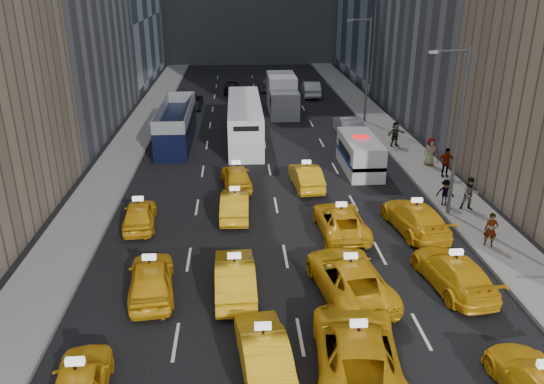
# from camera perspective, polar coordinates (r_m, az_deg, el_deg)

# --- Properties ---
(ground) EXTENTS (160.00, 160.00, 0.00)m
(ground) POSITION_cam_1_polar(r_m,az_deg,el_deg) (18.48, 3.82, -19.01)
(ground) COLOR black
(ground) RESTS_ON ground
(sidewalk_west) EXTENTS (3.00, 90.00, 0.15)m
(sidewalk_west) POSITION_cam_1_polar(r_m,az_deg,el_deg) (41.46, -15.42, 4.42)
(sidewalk_west) COLOR gray
(sidewalk_west) RESTS_ON ground
(sidewalk_east) EXTENTS (3.00, 90.00, 0.15)m
(sidewalk_east) POSITION_cam_1_polar(r_m,az_deg,el_deg) (42.51, 13.61, 5.03)
(sidewalk_east) COLOR gray
(sidewalk_east) RESTS_ON ground
(curb_west) EXTENTS (0.15, 90.00, 0.18)m
(curb_west) POSITION_cam_1_polar(r_m,az_deg,el_deg) (41.19, -13.44, 4.52)
(curb_west) COLOR slate
(curb_west) RESTS_ON ground
(curb_east) EXTENTS (0.15, 90.00, 0.18)m
(curb_east) POSITION_cam_1_polar(r_m,az_deg,el_deg) (42.09, 11.72, 5.05)
(curb_east) COLOR slate
(curb_east) RESTS_ON ground
(streetlight_near) EXTENTS (2.15, 0.22, 9.00)m
(streetlight_near) POSITION_cam_1_polar(r_m,az_deg,el_deg) (29.03, 19.27, 6.50)
(streetlight_near) COLOR #595B60
(streetlight_near) RESTS_ON ground
(streetlight_far) EXTENTS (2.15, 0.22, 9.00)m
(streetlight_far) POSITION_cam_1_polar(r_m,az_deg,el_deg) (47.68, 10.15, 13.11)
(streetlight_far) COLOR #595B60
(streetlight_far) RESTS_ON ground
(taxi_5) EXTENTS (1.97, 4.47, 1.43)m
(taxi_5) POSITION_cam_1_polar(r_m,az_deg,el_deg) (18.28, -0.96, -16.57)
(taxi_5) COLOR #EFAC14
(taxi_5) RESTS_ON ground
(taxi_6) EXTENTS (3.34, 6.16, 1.64)m
(taxi_6) POSITION_cam_1_polar(r_m,az_deg,el_deg) (18.31, 9.11, -16.40)
(taxi_6) COLOR #EFAC14
(taxi_6) RESTS_ON ground
(taxi_8) EXTENTS (2.27, 4.61, 1.51)m
(taxi_8) POSITION_cam_1_polar(r_m,az_deg,el_deg) (22.40, -12.86, -9.03)
(taxi_8) COLOR #EFAC14
(taxi_8) RESTS_ON ground
(taxi_9) EXTENTS (1.74, 4.64, 1.51)m
(taxi_9) POSITION_cam_1_polar(r_m,az_deg,el_deg) (22.01, -4.01, -9.07)
(taxi_9) COLOR #EFAC14
(taxi_9) RESTS_ON ground
(taxi_10) EXTENTS (3.30, 5.86, 1.54)m
(taxi_10) POSITION_cam_1_polar(r_m,az_deg,el_deg) (22.12, 8.32, -9.05)
(taxi_10) COLOR #EFAC14
(taxi_10) RESTS_ON ground
(taxi_11) EXTENTS (2.59, 5.13, 1.43)m
(taxi_11) POSITION_cam_1_polar(r_m,az_deg,el_deg) (23.62, 18.93, -8.12)
(taxi_11) COLOR #EFAC14
(taxi_11) RESTS_ON ground
(taxi_12) EXTENTS (1.92, 4.10, 1.36)m
(taxi_12) POSITION_cam_1_polar(r_m,az_deg,el_deg) (28.40, -14.07, -2.37)
(taxi_12) COLOR #EFAC14
(taxi_12) RESTS_ON ground
(taxi_13) EXTENTS (1.62, 4.32, 1.41)m
(taxi_13) POSITION_cam_1_polar(r_m,az_deg,el_deg) (28.78, -3.99, -1.32)
(taxi_13) COLOR #EFAC14
(taxi_13) RESTS_ON ground
(taxi_14) EXTENTS (2.41, 4.96, 1.36)m
(taxi_14) POSITION_cam_1_polar(r_m,az_deg,el_deg) (27.10, 7.39, -3.06)
(taxi_14) COLOR #EFAC14
(taxi_14) RESTS_ON ground
(taxi_15) EXTENTS (2.72, 5.37, 1.49)m
(taxi_15) POSITION_cam_1_polar(r_m,az_deg,el_deg) (28.02, 15.13, -2.66)
(taxi_15) COLOR #EFAC14
(taxi_15) RESTS_ON ground
(taxi_16) EXTENTS (2.13, 4.33, 1.42)m
(taxi_16) POSITION_cam_1_polar(r_m,az_deg,el_deg) (32.75, -3.85, 1.67)
(taxi_16) COLOR #EFAC14
(taxi_16) RESTS_ON ground
(taxi_17) EXTENTS (1.86, 4.48, 1.44)m
(taxi_17) POSITION_cam_1_polar(r_m,az_deg,el_deg) (32.75, 3.68, 1.69)
(taxi_17) COLOR #EFAC14
(taxi_17) RESTS_ON ground
(nypd_van) EXTENTS (2.23, 5.65, 2.42)m
(nypd_van) POSITION_cam_1_polar(r_m,az_deg,el_deg) (36.06, 9.43, 4.01)
(nypd_van) COLOR silver
(nypd_van) RESTS_ON ground
(double_decker) EXTENTS (2.45, 10.23, 2.97)m
(double_decker) POSITION_cam_1_polar(r_m,az_deg,el_deg) (42.23, -10.26, 7.16)
(double_decker) COLOR black
(double_decker) RESTS_ON ground
(city_bus) EXTENTS (4.02, 12.29, 3.12)m
(city_bus) POSITION_cam_1_polar(r_m,az_deg,el_deg) (42.33, -2.96, 7.63)
(city_bus) COLOR white
(city_bus) RESTS_ON ground
(box_truck) EXTENTS (3.12, 7.72, 3.45)m
(box_truck) POSITION_cam_1_polar(r_m,az_deg,el_deg) (51.29, 1.11, 10.41)
(box_truck) COLOR white
(box_truck) RESTS_ON ground
(misc_car_0) EXTENTS (1.76, 5.04, 1.66)m
(misc_car_0) POSITION_cam_1_polar(r_m,az_deg,el_deg) (43.89, 8.24, 6.99)
(misc_car_0) COLOR #A5A8AD
(misc_car_0) RESTS_ON ground
(misc_car_1) EXTENTS (2.35, 5.01, 1.39)m
(misc_car_1) POSITION_cam_1_polar(r_m,az_deg,el_deg) (54.00, -8.77, 9.66)
(misc_car_1) COLOR black
(misc_car_1) RESTS_ON ground
(misc_car_2) EXTENTS (2.05, 4.67, 1.34)m
(misc_car_2) POSITION_cam_1_polar(r_m,az_deg,el_deg) (62.16, -0.39, 11.52)
(misc_car_2) COLOR slate
(misc_car_2) RESTS_ON ground
(misc_car_3) EXTENTS (1.90, 4.18, 1.39)m
(misc_car_3) POSITION_cam_1_polar(r_m,az_deg,el_deg) (60.59, -4.36, 11.21)
(misc_car_3) COLOR black
(misc_car_3) RESTS_ON ground
(misc_car_4) EXTENTS (1.95, 5.07, 1.65)m
(misc_car_4) POSITION_cam_1_polar(r_m,az_deg,el_deg) (58.82, 4.21, 11.01)
(misc_car_4) COLOR #B7BBC0
(misc_car_4) RESTS_ON ground
(pedestrian_0) EXTENTS (0.72, 0.62, 1.67)m
(pedestrian_0) POSITION_cam_1_polar(r_m,az_deg,el_deg) (27.31, 22.48, -3.77)
(pedestrian_0) COLOR gray
(pedestrian_0) RESTS_ON sidewalk_east
(pedestrian_1) EXTENTS (0.98, 0.64, 1.88)m
(pedestrian_1) POSITION_cam_1_polar(r_m,az_deg,el_deg) (31.03, 20.52, -0.19)
(pedestrian_1) COLOR gray
(pedestrian_1) RESTS_ON sidewalk_east
(pedestrian_2) EXTENTS (1.06, 0.66, 1.53)m
(pedestrian_2) POSITION_cam_1_polar(r_m,az_deg,el_deg) (31.26, 18.15, -0.05)
(pedestrian_2) COLOR gray
(pedestrian_2) RESTS_ON sidewalk_east
(pedestrian_3) EXTENTS (1.15, 0.57, 1.93)m
(pedestrian_3) POSITION_cam_1_polar(r_m,az_deg,el_deg) (35.76, 18.19, 3.05)
(pedestrian_3) COLOR gray
(pedestrian_3) RESTS_ON sidewalk_east
(pedestrian_4) EXTENTS (0.94, 0.53, 1.90)m
(pedestrian_4) POSITION_cam_1_polar(r_m,az_deg,el_deg) (37.73, 16.66, 4.19)
(pedestrian_4) COLOR gray
(pedestrian_4) RESTS_ON sidewalk_east
(pedestrian_5) EXTENTS (1.79, 1.12, 1.87)m
(pedestrian_5) POSITION_cam_1_polar(r_m,az_deg,el_deg) (41.41, 13.13, 6.09)
(pedestrian_5) COLOR gray
(pedestrian_5) RESTS_ON sidewalk_east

